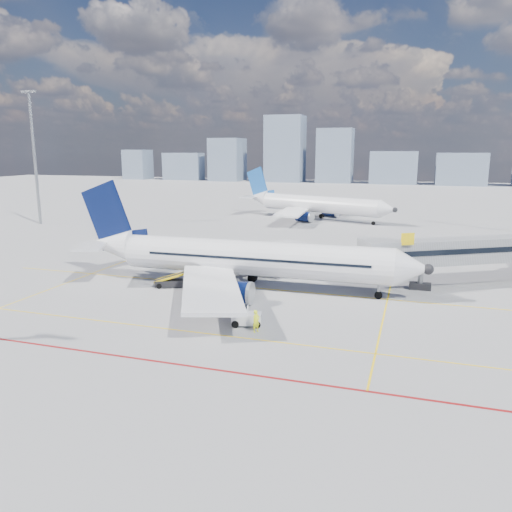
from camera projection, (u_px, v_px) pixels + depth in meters
The scene contains 11 objects.
ground at pixel (224, 310), 45.47m from camera, with size 420.00×420.00×0.00m, color #939396.
apron_markings at pixel (201, 323), 42.00m from camera, with size 90.00×35.12×0.01m.
jet_bridge at pixel (486, 251), 53.36m from camera, with size 23.55×15.78×6.30m.
floodlight_mast_nw at pixel (34, 154), 96.46m from camera, with size 3.20×0.61×25.45m.
distant_skyline at pixel (371, 160), 221.57m from camera, with size 251.05×15.48×30.28m.
main_aircraft at pixel (239, 258), 52.34m from camera, with size 38.15×33.25×11.12m.
second_aircraft at pixel (313, 204), 105.25m from camera, with size 35.23×29.91×10.79m.
baggage_tug at pixel (245, 316), 41.31m from camera, with size 2.71×2.02×1.70m.
cargo_dolly at pixel (217, 299), 44.97m from camera, with size 4.23×2.91×2.13m.
belt_loader at pixel (176, 281), 53.11m from camera, with size 5.73×3.09×2.33m.
ramp_worker at pixel (256, 321), 39.79m from camera, with size 0.66×0.43×1.81m, color #F2FF1A.
Camera 1 is at (16.15, -40.47, 14.21)m, focal length 35.00 mm.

